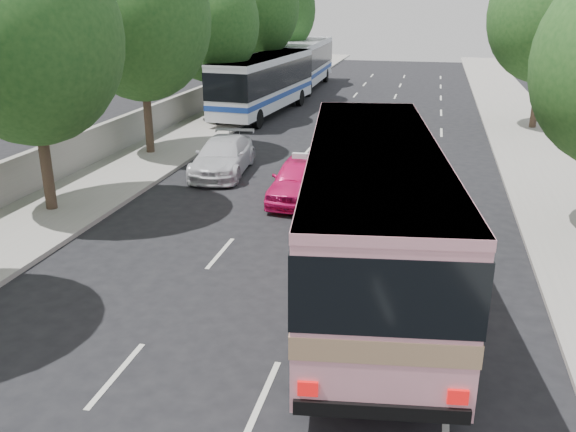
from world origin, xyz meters
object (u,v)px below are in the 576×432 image
(pink_bus, at_px, (372,201))
(white_pickup, at_px, (223,156))
(tour_coach_rear, at_px, (304,60))
(pink_taxi, at_px, (300,179))
(tour_coach_front, at_px, (264,80))

(pink_bus, relative_size, white_pickup, 2.40)
(white_pickup, height_order, tour_coach_rear, tour_coach_rear)
(pink_taxi, bearing_deg, pink_bus, -64.63)
(tour_coach_rear, bearing_deg, pink_bus, -76.66)
(tour_coach_front, bearing_deg, pink_bus, -63.55)
(pink_bus, bearing_deg, pink_taxi, 107.54)
(pink_bus, relative_size, tour_coach_rear, 0.98)
(pink_taxi, height_order, tour_coach_rear, tour_coach_rear)
(tour_coach_front, bearing_deg, white_pickup, -77.02)
(pink_taxi, relative_size, tour_coach_front, 0.37)
(pink_taxi, xyz_separation_m, white_pickup, (-3.75, 2.62, -0.04))
(tour_coach_rear, bearing_deg, pink_taxi, -79.53)
(tour_coach_rear, bearing_deg, white_pickup, -86.82)
(white_pickup, bearing_deg, tour_coach_front, 92.60)
(pink_taxi, distance_m, tour_coach_front, 16.68)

